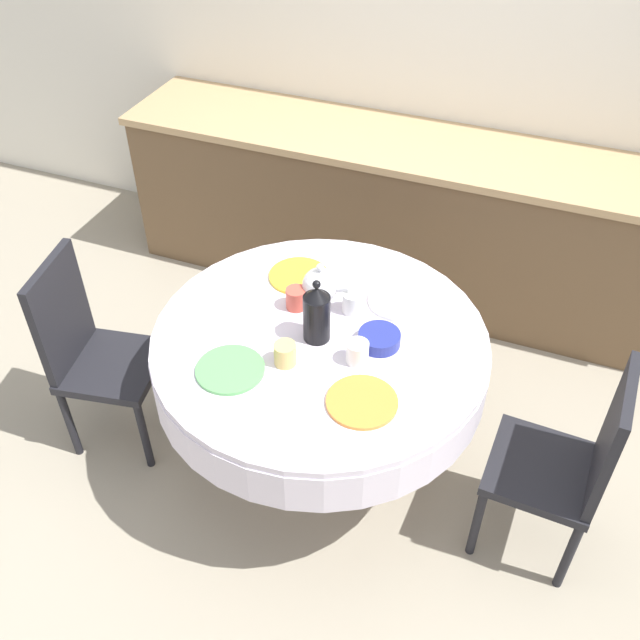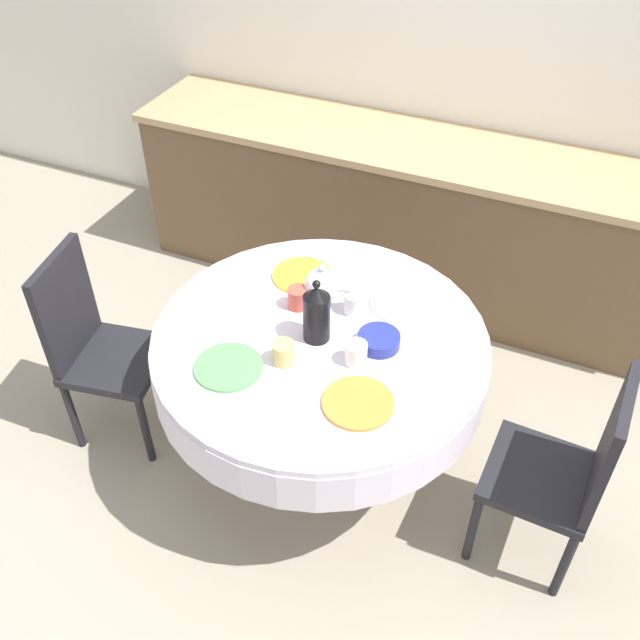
{
  "view_description": "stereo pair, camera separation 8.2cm",
  "coord_description": "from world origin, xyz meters",
  "px_view_note": "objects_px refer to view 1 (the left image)",
  "views": [
    {
      "loc": [
        0.75,
        -1.91,
        2.64
      ],
      "look_at": [
        0.0,
        0.0,
        0.85
      ],
      "focal_mm": 40.0,
      "sensor_mm": 36.0,
      "label": 1
    },
    {
      "loc": [
        0.83,
        -1.88,
        2.64
      ],
      "look_at": [
        0.0,
        0.0,
        0.85
      ],
      "focal_mm": 40.0,
      "sensor_mm": 36.0,
      "label": 2
    }
  ],
  "objects_px": {
    "chair_right": "(92,348)",
    "teapot": "(320,286)",
    "coffee_carafe": "(317,314)",
    "chair_left": "(570,461)"
  },
  "relations": [
    {
      "from": "chair_left",
      "to": "coffee_carafe",
      "type": "height_order",
      "value": "coffee_carafe"
    },
    {
      "from": "chair_right",
      "to": "teapot",
      "type": "relative_size",
      "value": 4.69
    },
    {
      "from": "chair_left",
      "to": "coffee_carafe",
      "type": "distance_m",
      "value": 1.09
    },
    {
      "from": "chair_right",
      "to": "chair_left",
      "type": "bearing_deg",
      "value": 83.56
    },
    {
      "from": "chair_left",
      "to": "teapot",
      "type": "bearing_deg",
      "value": 80.21
    },
    {
      "from": "chair_left",
      "to": "coffee_carafe",
      "type": "relative_size",
      "value": 3.44
    },
    {
      "from": "chair_right",
      "to": "coffee_carafe",
      "type": "distance_m",
      "value": 1.07
    },
    {
      "from": "chair_right",
      "to": "coffee_carafe",
      "type": "relative_size",
      "value": 3.44
    },
    {
      "from": "chair_right",
      "to": "teapot",
      "type": "bearing_deg",
      "value": 101.76
    },
    {
      "from": "coffee_carafe",
      "to": "chair_right",
      "type": "bearing_deg",
      "value": -170.49
    }
  ]
}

